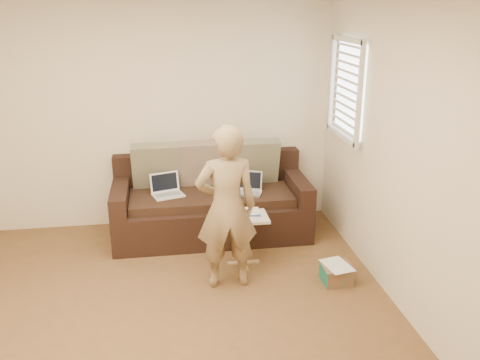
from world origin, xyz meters
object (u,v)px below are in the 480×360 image
(side_table, at_px, (244,240))
(drinking_glass, at_px, (228,207))
(striped_box, at_px, (336,273))
(person, at_px, (226,208))
(sofa, at_px, (211,200))
(laptop_white, at_px, (168,196))
(laptop_silver, at_px, (247,194))

(side_table, relative_size, drinking_glass, 4.43)
(drinking_glass, xyz_separation_m, striped_box, (0.97, -0.62, -0.50))
(drinking_glass, bearing_deg, person, -98.99)
(sofa, distance_m, striped_box, 1.70)
(laptop_white, height_order, striped_box, laptop_white)
(person, relative_size, side_table, 2.96)
(laptop_silver, distance_m, striped_box, 1.41)
(drinking_glass, distance_m, striped_box, 1.26)
(laptop_silver, bearing_deg, striped_box, -39.63)
(laptop_white, distance_m, person, 1.23)
(person, height_order, side_table, person)
(side_table, distance_m, drinking_glass, 0.37)
(sofa, relative_size, side_table, 4.14)
(sofa, height_order, person, person)
(sofa, relative_size, laptop_silver, 6.74)
(laptop_silver, xyz_separation_m, side_table, (-0.14, -0.65, -0.25))
(laptop_white, relative_size, person, 0.21)
(laptop_white, height_order, drinking_glass, drinking_glass)
(laptop_white, bearing_deg, drinking_glass, -62.64)
(laptop_white, relative_size, striped_box, 1.15)
(sofa, distance_m, person, 1.19)
(sofa, xyz_separation_m, side_table, (0.25, -0.77, -0.16))
(side_table, distance_m, striped_box, 0.98)
(laptop_white, bearing_deg, side_table, -61.36)
(person, bearing_deg, side_table, -122.91)
(sofa, bearing_deg, laptop_silver, -16.62)
(sofa, xyz_separation_m, drinking_glass, (0.11, -0.65, 0.17))
(striped_box, bearing_deg, laptop_white, 141.95)
(person, distance_m, side_table, 0.67)
(side_table, bearing_deg, laptop_silver, 77.84)
(laptop_silver, relative_size, drinking_glass, 2.72)
(person, relative_size, drinking_glass, 13.10)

